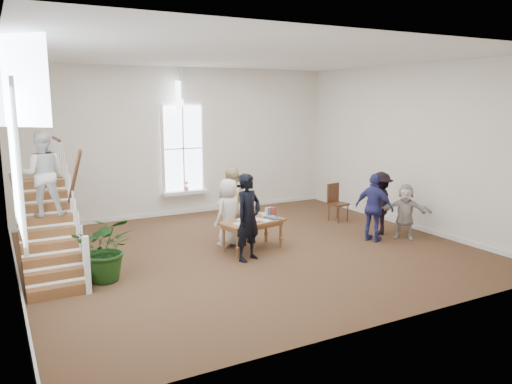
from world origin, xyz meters
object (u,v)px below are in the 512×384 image
woman_cluster_b (380,203)px  side_chair (336,200)px  floor_plant (106,248)px  police_officer (248,217)px  woman_cluster_a (374,208)px  library_table (253,224)px  elderly_woman (229,212)px  person_yellow (231,204)px  woman_cluster_c (405,211)px

woman_cluster_b → side_chair: 1.77m
floor_plant → police_officer: bearing=-3.4°
side_chair → woman_cluster_a: bearing=-114.2°
woman_cluster_b → floor_plant: size_ratio=1.26×
police_officer → side_chair: 4.49m
library_table → woman_cluster_a: 3.13m
library_table → woman_cluster_b: size_ratio=0.97×
elderly_woman → side_chair: size_ratio=1.49×
library_table → person_yellow: (-0.07, 1.10, 0.29)m
floor_plant → elderly_woman: bearing=18.7°
side_chair → floor_plant: bearing=-176.8°
library_table → side_chair: side_chair is taller
library_table → woman_cluster_c: woman_cluster_c is taller
police_officer → elderly_woman: bearing=62.7°
woman_cluster_a → floor_plant: woman_cluster_a is taller
library_table → side_chair: size_ratio=1.47×
library_table → elderly_woman: size_ratio=0.98×
floor_plant → woman_cluster_c: bearing=-4.1°
police_officer → side_chair: (3.97, 2.06, -0.35)m
woman_cluster_b → woman_cluster_c: woman_cluster_b is taller
police_officer → side_chair: size_ratio=1.77×
woman_cluster_c → side_chair: bearing=146.2°
elderly_woman → police_officer: bearing=60.8°
woman_cluster_a → woman_cluster_c: woman_cluster_a is taller
police_officer → elderly_woman: (0.10, 1.25, -0.15)m
woman_cluster_b → woman_cluster_c: bearing=66.2°
woman_cluster_a → side_chair: woman_cluster_a is taller
elderly_woman → side_chair: (3.87, 0.81, -0.20)m
person_yellow → woman_cluster_c: person_yellow is taller
woman_cluster_a → woman_cluster_c: size_ratio=1.21×
elderly_woman → woman_cluster_a: size_ratio=0.96×
elderly_woman → person_yellow: (0.30, 0.50, 0.10)m
woman_cluster_a → woman_cluster_b: woman_cluster_a is taller
elderly_woman → woman_cluster_c: elderly_woman is taller
woman_cluster_a → side_chair: (0.49, 2.20, -0.24)m
library_table → person_yellow: size_ratio=0.88×
woman_cluster_b → person_yellow: bearing=-67.0°
person_yellow → floor_plant: person_yellow is taller
person_yellow → floor_plant: size_ratio=1.39×
woman_cluster_a → library_table: bearing=51.1°
floor_plant → side_chair: (7.03, 1.88, -0.04)m
police_officer → woman_cluster_b: 4.10m
woman_cluster_b → side_chair: woman_cluster_b is taller
woman_cluster_b → side_chair: bearing=-131.9°
library_table → woman_cluster_c: size_ratio=1.14×
police_officer → woman_cluster_b: size_ratio=1.17×
police_officer → floor_plant: police_officer is taller
library_table → woman_cluster_b: woman_cluster_b is taller
woman_cluster_c → side_chair: (-0.37, 2.40, -0.09)m
person_yellow → woman_cluster_c: size_ratio=1.29×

